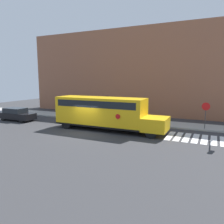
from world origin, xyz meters
The scene contains 7 objects.
ground_plane centered at (0.00, 0.00, 0.00)m, with size 60.00×60.00×0.00m, color #333335.
sidewalk_strip centered at (0.00, 6.50, 0.07)m, with size 44.00×3.00×0.15m.
building_backdrop centered at (0.00, 13.00, 5.89)m, with size 32.00×4.00×11.78m.
crosswalk_stripes centered at (9.62, 2.00, 0.00)m, with size 4.70×3.20×0.01m.
school_bus centered at (1.23, 1.45, 1.81)m, with size 11.01×2.57×3.18m.
parked_car centered at (-10.56, 1.40, 0.75)m, with size 4.54×1.76×1.51m.
stop_sign centered at (10.16, 5.53, 1.82)m, with size 0.75×0.10×2.72m.
Camera 1 is at (10.84, -17.12, 4.95)m, focal length 35.00 mm.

